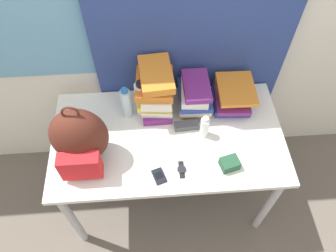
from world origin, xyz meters
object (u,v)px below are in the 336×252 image
object	(u,v)px
sports_bottle	(142,99)
wristwatch	(182,169)
sunglasses_case	(187,125)
book_stack_left	(156,90)
sunscreen_bottle	(204,127)
backpack	(80,139)
book_stack_right	(233,95)
camera_pouch	(230,164)
water_bottle	(126,103)
book_stack_center	(195,95)
cell_phone	(159,176)

from	to	relation	value
sports_bottle	wristwatch	distance (m)	0.47
sunglasses_case	book_stack_left	bearing A→B (deg)	136.54
sports_bottle	sunscreen_bottle	size ratio (longest dim) A/B	1.65
backpack	sunglasses_case	size ratio (longest dim) A/B	2.77
book_stack_right	sunglasses_case	bearing A→B (deg)	-151.47
book_stack_right	camera_pouch	size ratio (longest dim) A/B	2.56
backpack	sunglasses_case	xyz separation A→B (m)	(0.58, 0.16, -0.16)
water_bottle	wristwatch	bearing A→B (deg)	-54.35
sports_bottle	sunglasses_case	xyz separation A→B (m)	(0.26, -0.13, -0.11)
book_stack_right	book_stack_left	bearing A→B (deg)	179.60
backpack	wristwatch	distance (m)	0.56
book_stack_left	sunglasses_case	world-z (taller)	book_stack_left
book_stack_right	sunscreen_bottle	size ratio (longest dim) A/B	1.80
book_stack_left	book_stack_center	xyz separation A→B (m)	(0.23, -0.00, -0.06)
book_stack_left	sunscreen_bottle	size ratio (longest dim) A/B	1.97
sunscreen_bottle	sunglasses_case	distance (m)	0.12
book_stack_left	wristwatch	distance (m)	0.48
water_bottle	camera_pouch	distance (m)	0.68
book_stack_right	sunscreen_bottle	bearing A→B (deg)	-133.21
book_stack_center	sunglasses_case	size ratio (longest dim) A/B	1.78
book_stack_center	wristwatch	distance (m)	0.46
water_bottle	book_stack_left	bearing A→B (deg)	12.78
sports_bottle	sunscreen_bottle	distance (m)	0.40
book_stack_left	wristwatch	bearing A→B (deg)	-75.99
book_stack_center	water_bottle	size ratio (longest dim) A/B	1.20
water_bottle	book_stack_center	bearing A→B (deg)	5.08
book_stack_center	sunscreen_bottle	xyz separation A→B (m)	(0.03, -0.22, -0.03)
sports_bottle	camera_pouch	size ratio (longest dim) A/B	2.35
book_stack_left	cell_phone	distance (m)	0.50
backpack	sports_bottle	distance (m)	0.44
book_stack_right	water_bottle	world-z (taller)	water_bottle
book_stack_center	wristwatch	size ratio (longest dim) A/B	2.63
sunscreen_bottle	sunglasses_case	bearing A→B (deg)	146.44
camera_pouch	water_bottle	bearing A→B (deg)	143.99
book_stack_left	sunglasses_case	xyz separation A→B (m)	(0.17, -0.16, -0.14)
book_stack_right	sports_bottle	distance (m)	0.55
sunscreen_bottle	cell_phone	bearing A→B (deg)	-137.21
camera_pouch	backpack	bearing A→B (deg)	171.29
book_stack_center	book_stack_right	bearing A→B (deg)	0.24
book_stack_right	sunglasses_case	xyz separation A→B (m)	(-0.29, -0.16, -0.06)
book_stack_left	cell_phone	xyz separation A→B (m)	(-0.01, -0.48, -0.15)
book_stack_left	sunglasses_case	size ratio (longest dim) A/B	2.06
water_bottle	wristwatch	xyz separation A→B (m)	(0.29, -0.40, -0.10)
water_bottle	wristwatch	size ratio (longest dim) A/B	2.18
backpack	camera_pouch	bearing A→B (deg)	-8.71
sunscreen_bottle	backpack	bearing A→B (deg)	-171.65
sunscreen_bottle	wristwatch	size ratio (longest dim) A/B	1.54
book_stack_left	water_bottle	distance (m)	0.19
cell_phone	backpack	bearing A→B (deg)	158.53
book_stack_center	sports_bottle	distance (m)	0.32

